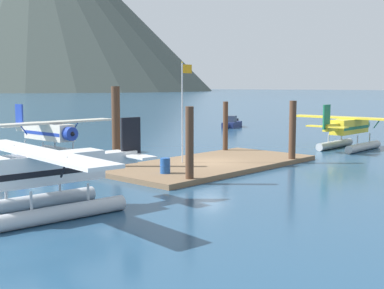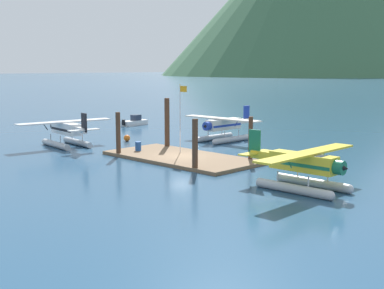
% 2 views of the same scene
% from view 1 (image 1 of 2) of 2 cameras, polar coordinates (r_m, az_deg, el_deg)
% --- Properties ---
extents(ground_plane, '(1200.00, 1200.00, 0.00)m').
position_cam_1_polar(ground_plane, '(33.49, 2.15, -2.46)').
color(ground_plane, navy).
extents(dock_platform, '(14.79, 7.00, 0.30)m').
position_cam_1_polar(dock_platform, '(33.47, 2.15, -2.21)').
color(dock_platform, brown).
rests_on(dock_platform, ground).
extents(piling_near_left, '(0.44, 0.44, 4.18)m').
position_cam_1_polar(piling_near_left, '(27.18, -0.28, -0.12)').
color(piling_near_left, '#4C3323').
rests_on(piling_near_left, ground).
extents(piling_near_right, '(0.47, 0.47, 4.27)m').
position_cam_1_polar(piling_near_right, '(35.31, 11.17, 1.37)').
color(piling_near_right, '#4C3323').
rests_on(piling_near_right, ground).
extents(piling_far_left, '(0.52, 0.52, 5.24)m').
position_cam_1_polar(piling_far_left, '(31.70, -8.49, 1.73)').
color(piling_far_left, '#4C3323').
rests_on(piling_far_left, ground).
extents(piling_far_right, '(0.39, 0.39, 4.06)m').
position_cam_1_polar(piling_far_right, '(39.49, 3.76, 1.87)').
color(piling_far_right, '#4C3323').
rests_on(piling_far_right, ground).
extents(flagpole, '(0.95, 0.10, 6.50)m').
position_cam_1_polar(flagpole, '(32.94, -0.96, 4.93)').
color(flagpole, silver).
rests_on(flagpole, dock_platform).
extents(fuel_drum, '(0.62, 0.62, 0.88)m').
position_cam_1_polar(fuel_drum, '(29.07, -3.02, -2.38)').
color(fuel_drum, '#1E4C99').
rests_on(fuel_drum, dock_platform).
extents(mooring_buoy, '(0.74, 0.74, 0.74)m').
position_cam_1_polar(mooring_buoy, '(28.43, -20.56, -3.75)').
color(mooring_buoy, orange).
rests_on(mooring_buoy, ground).
extents(mountain_ridge_west_peak, '(367.70, 367.70, 182.19)m').
position_cam_1_polar(mountain_ridge_west_peak, '(571.50, -17.08, 14.93)').
color(mountain_ridge_west_peak, '#424C47').
rests_on(mountain_ridge_west_peak, ground).
extents(seaplane_cream_bow_left, '(10.40, 7.98, 3.84)m').
position_cam_1_polar(seaplane_cream_bow_left, '(38.75, -15.69, 0.88)').
color(seaplane_cream_bow_left, '#B7BABF').
rests_on(seaplane_cream_bow_left, ground).
extents(seaplane_white_port_aft, '(7.95, 10.49, 3.84)m').
position_cam_1_polar(seaplane_white_port_aft, '(21.53, -16.09, -3.54)').
color(seaplane_white_port_aft, '#B7BABF').
rests_on(seaplane_white_port_aft, ground).
extents(seaplane_yellow_stbd_aft, '(7.98, 10.42, 3.84)m').
position_cam_1_polar(seaplane_yellow_stbd_aft, '(44.27, 17.22, 1.51)').
color(seaplane_yellow_stbd_aft, '#B7BABF').
rests_on(seaplane_yellow_stbd_aft, ground).
extents(boat_navy_open_east, '(4.64, 2.93, 1.50)m').
position_cam_1_polar(boat_navy_open_east, '(65.01, 4.46, 2.35)').
color(boat_navy_open_east, navy).
rests_on(boat_navy_open_east, ground).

